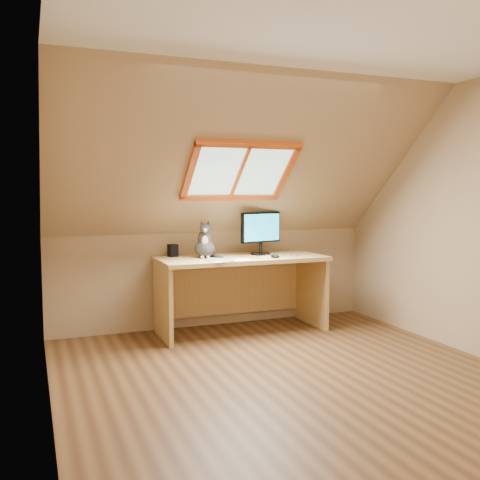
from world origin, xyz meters
name	(u,v)px	position (x,y,z in m)	size (l,w,h in m)	color
ground	(289,376)	(0.00, 0.00, 0.00)	(3.50, 3.50, 0.00)	brown
room_shell	(296,192)	(0.00, -0.09, 1.43)	(3.52, 3.52, 2.41)	tan
desk	(239,278)	(0.15, 1.45, 0.54)	(1.70, 0.74, 0.77)	#DCAF68
monitor	(261,230)	(0.40, 1.45, 1.03)	(0.48, 0.20, 0.44)	black
cat	(205,244)	(-0.22, 1.44, 0.91)	(0.26, 0.29, 0.38)	#393532
desk_speaker	(173,250)	(-0.50, 1.63, 0.84)	(0.09, 0.09, 0.13)	black
graphics_tablet	(221,260)	(-0.14, 1.16, 0.78)	(0.27, 0.19, 0.01)	#B2B2B7
mouse	(275,256)	(0.42, 1.15, 0.79)	(0.06, 0.11, 0.03)	black
papers	(233,260)	(-0.03, 1.12, 0.78)	(0.35, 0.30, 0.01)	white
cables	(280,256)	(0.53, 1.26, 0.78)	(0.51, 0.26, 0.01)	silver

